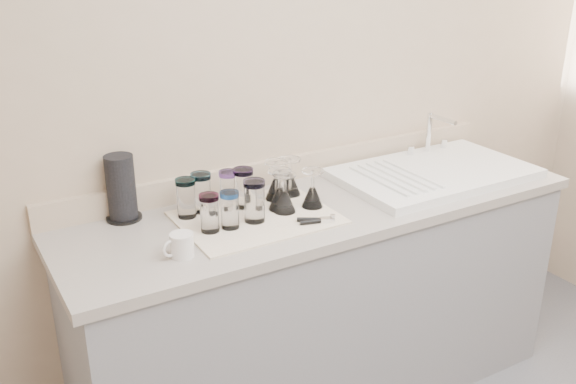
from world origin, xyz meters
TOP-DOWN VIEW (x-y plane):
  - counter_unit at (0.00, 1.20)m, footprint 2.06×0.62m
  - sink_unit at (0.55, 1.20)m, footprint 0.82×0.50m
  - dish_towel at (-0.30, 1.20)m, footprint 0.55×0.42m
  - tumbler_teal at (-0.52, 1.33)m, footprint 0.07×0.07m
  - tumbler_cyan at (-0.45, 1.34)m, footprint 0.07×0.07m
  - tumbler_purple at (-0.34, 1.34)m, footprint 0.07×0.07m
  - tumbler_magenta at (-0.49, 1.17)m, footprint 0.07×0.07m
  - tumbler_blue at (-0.42, 1.16)m, footprint 0.07×0.07m
  - tumbler_lavender at (-0.32, 1.17)m, footprint 0.08×0.08m
  - tumbler_extra at (-0.30, 1.30)m, footprint 0.08×0.08m
  - goblet_back_left at (-0.16, 1.31)m, footprint 0.09×0.09m
  - goblet_back_right at (-0.09, 1.32)m, footprint 0.08×0.08m
  - goblet_front_left at (-0.19, 1.19)m, footprint 0.08×0.08m
  - goblet_front_right at (-0.08, 1.18)m, footprint 0.08×0.08m
  - goblet_extra at (-0.19, 1.22)m, footprint 0.09×0.09m
  - can_opener at (-0.14, 1.05)m, footprint 0.13×0.09m
  - white_mug at (-0.64, 1.06)m, footprint 0.11×0.09m
  - paper_towel_roll at (-0.72, 1.44)m, footprint 0.13×0.13m

SIDE VIEW (x-z plane):
  - counter_unit at x=0.00m, z-range 0.00..0.90m
  - dish_towel at x=-0.30m, z-range 0.90..0.91m
  - can_opener at x=-0.14m, z-range 0.91..0.92m
  - sink_unit at x=0.55m, z-range 0.81..1.03m
  - white_mug at x=-0.64m, z-range 0.90..0.98m
  - goblet_front_right at x=-0.08m, z-range 0.88..1.03m
  - goblet_front_left at x=-0.19m, z-range 0.88..1.03m
  - goblet_back_right at x=-0.09m, z-range 0.88..1.03m
  - goblet_back_left at x=-0.16m, z-range 0.88..1.04m
  - goblet_extra at x=-0.19m, z-range 0.88..1.04m
  - tumbler_blue at x=-0.42m, z-range 0.91..1.04m
  - tumbler_magenta at x=-0.49m, z-range 0.91..1.04m
  - tumbler_purple at x=-0.34m, z-range 0.91..1.05m
  - tumbler_teal at x=-0.52m, z-range 0.91..1.05m
  - tumbler_cyan at x=-0.45m, z-range 0.91..1.06m
  - tumbler_extra at x=-0.30m, z-range 0.91..1.06m
  - tumbler_lavender at x=-0.32m, z-range 0.91..1.06m
  - paper_towel_roll at x=-0.72m, z-range 0.90..1.14m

